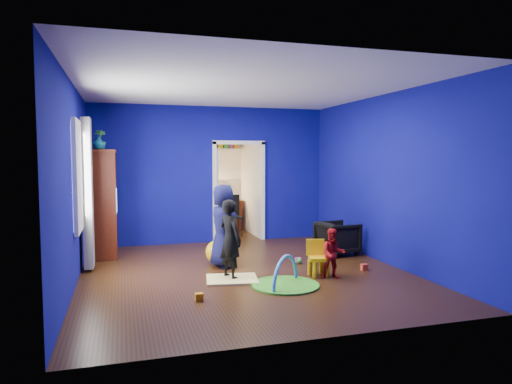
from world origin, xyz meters
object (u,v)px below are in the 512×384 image
object	(u,v)px
play_mat	(285,285)
child_navy	(223,226)
vase	(99,143)
tv_armoire	(101,203)
hopper_ball	(217,252)
child_black	(230,239)
armchair	(338,238)
folding_chair	(233,217)
kid_chair	(318,260)
toddler_red	(333,254)
crt_tv	(103,201)
study_desk	(224,215)

from	to	relation	value
play_mat	child_navy	bearing A→B (deg)	113.82
vase	tv_armoire	size ratio (longest dim) A/B	0.12
vase	tv_armoire	world-z (taller)	vase
hopper_ball	child_black	bearing A→B (deg)	-90.45
armchair	vase	size ratio (longest dim) A/B	2.96
play_mat	folding_chair	size ratio (longest dim) A/B	1.05
child_navy	vase	distance (m)	2.70
child_black	kid_chair	size ratio (longest dim) A/B	2.40
tv_armoire	hopper_ball	distance (m)	2.43
toddler_red	tv_armoire	size ratio (longest dim) A/B	0.39
tv_armoire	child_navy	bearing A→B (deg)	-37.31
play_mat	folding_chair	bearing A→B (deg)	86.71
crt_tv	folding_chair	size ratio (longest dim) A/B	0.76
tv_armoire	play_mat	xyz separation A→B (m)	(2.58, -2.87, -0.97)
toddler_red	kid_chair	size ratio (longest dim) A/B	1.51
tv_armoire	kid_chair	distance (m)	4.17
hopper_ball	play_mat	distance (m)	1.75
crt_tv	folding_chair	world-z (taller)	crt_tv
toddler_red	tv_armoire	bearing A→B (deg)	155.67
child_black	vase	bearing A→B (deg)	20.62
vase	study_desk	xyz separation A→B (m)	(2.82, 2.56, -1.70)
vase	child_black	bearing A→B (deg)	-45.70
child_navy	play_mat	world-z (taller)	child_navy
armchair	tv_armoire	bearing A→B (deg)	67.48
toddler_red	vase	distance (m)	4.50
kid_chair	folding_chair	distance (m)	3.82
child_navy	toddler_red	xyz separation A→B (m)	(1.43, -1.18, -0.31)
child_navy	folding_chair	size ratio (longest dim) A/B	1.50
child_navy	crt_tv	size ratio (longest dim) A/B	1.97
armchair	vase	world-z (taller)	vase
toddler_red	study_desk	world-z (taller)	toddler_red
armchair	kid_chair	distance (m)	1.66
tv_armoire	kid_chair	size ratio (longest dim) A/B	3.92
toddler_red	kid_chair	world-z (taller)	toddler_red
crt_tv	study_desk	world-z (taller)	crt_tv
child_navy	tv_armoire	bearing A→B (deg)	38.59
armchair	crt_tv	bearing A→B (deg)	67.35
armchair	vase	bearing A→B (deg)	71.31
tv_armoire	study_desk	distance (m)	3.66
child_navy	tv_armoire	distance (m)	2.50
toddler_red	hopper_ball	world-z (taller)	toddler_red
child_black	play_mat	bearing A→B (deg)	-156.13
tv_armoire	armchair	bearing A→B (deg)	-15.23
kid_chair	child_black	bearing A→B (deg)	-174.53
armchair	child_navy	world-z (taller)	child_navy
armchair	tv_armoire	size ratio (longest dim) A/B	0.35
child_navy	armchair	bearing A→B (deg)	-95.33
tv_armoire	hopper_ball	xyz separation A→B (m)	(1.93, -1.26, -0.78)
study_desk	play_mat	bearing A→B (deg)	-92.68
folding_chair	armchair	bearing A→B (deg)	-59.82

